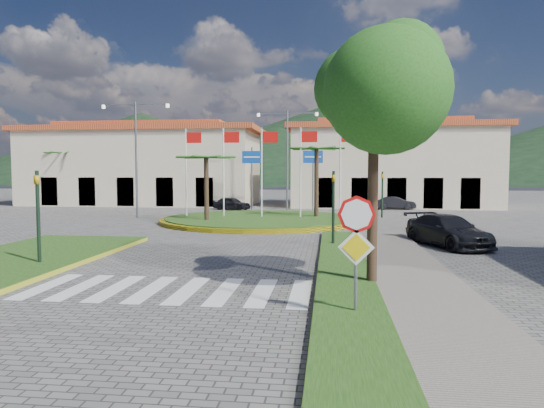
# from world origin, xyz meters

# --- Properties ---
(ground) EXTENTS (160.00, 160.00, 0.00)m
(ground) POSITION_xyz_m (0.00, 0.00, 0.00)
(ground) COLOR #5A5755
(ground) RESTS_ON ground
(sidewalk_right) EXTENTS (4.00, 28.00, 0.15)m
(sidewalk_right) POSITION_xyz_m (6.00, 2.00, 0.07)
(sidewalk_right) COLOR gray
(sidewalk_right) RESTS_ON ground
(verge_right) EXTENTS (1.60, 28.00, 0.18)m
(verge_right) POSITION_xyz_m (4.80, 2.00, 0.09)
(verge_right) COLOR #1D4112
(verge_right) RESTS_ON ground
(crosswalk) EXTENTS (8.00, 3.00, 0.01)m
(crosswalk) POSITION_xyz_m (0.00, 4.00, 0.01)
(crosswalk) COLOR silver
(crosswalk) RESTS_ON ground
(roundabout_island) EXTENTS (12.70, 12.70, 6.00)m
(roundabout_island) POSITION_xyz_m (0.00, 22.00, 0.17)
(roundabout_island) COLOR yellow
(roundabout_island) RESTS_ON ground
(stop_sign) EXTENTS (0.80, 0.11, 2.65)m
(stop_sign) POSITION_xyz_m (4.90, 1.96, 1.79)
(stop_sign) COLOR slate
(stop_sign) RESTS_ON ground
(deciduous_tree) EXTENTS (3.60, 3.60, 6.80)m
(deciduous_tree) POSITION_xyz_m (5.50, 5.00, 5.18)
(deciduous_tree) COLOR black
(deciduous_tree) RESTS_ON ground
(traffic_light_left) EXTENTS (0.15, 0.18, 3.20)m
(traffic_light_left) POSITION_xyz_m (-5.20, 6.50, 1.94)
(traffic_light_left) COLOR black
(traffic_light_left) RESTS_ON ground
(traffic_light_right) EXTENTS (0.15, 0.18, 3.20)m
(traffic_light_right) POSITION_xyz_m (4.50, 12.00, 1.94)
(traffic_light_right) COLOR black
(traffic_light_right) RESTS_ON ground
(traffic_light_far) EXTENTS (0.18, 0.15, 3.20)m
(traffic_light_far) POSITION_xyz_m (8.00, 26.00, 1.94)
(traffic_light_far) COLOR black
(traffic_light_far) RESTS_ON ground
(direction_sign_west) EXTENTS (1.60, 0.14, 5.20)m
(direction_sign_west) POSITION_xyz_m (-2.00, 30.97, 3.53)
(direction_sign_west) COLOR slate
(direction_sign_west) RESTS_ON ground
(direction_sign_east) EXTENTS (1.60, 0.14, 5.20)m
(direction_sign_east) POSITION_xyz_m (3.00, 30.97, 3.53)
(direction_sign_east) COLOR slate
(direction_sign_east) RESTS_ON ground
(street_lamp_centre) EXTENTS (4.80, 0.16, 8.00)m
(street_lamp_centre) POSITION_xyz_m (1.00, 30.00, 4.50)
(street_lamp_centre) COLOR slate
(street_lamp_centre) RESTS_ON ground
(street_lamp_west) EXTENTS (4.80, 0.16, 8.00)m
(street_lamp_west) POSITION_xyz_m (-9.00, 24.00, 4.50)
(street_lamp_west) COLOR slate
(street_lamp_west) RESTS_ON ground
(building_left) EXTENTS (23.32, 9.54, 8.05)m
(building_left) POSITION_xyz_m (-14.00, 38.00, 3.90)
(building_left) COLOR beige
(building_left) RESTS_ON ground
(building_right) EXTENTS (19.08, 9.54, 8.05)m
(building_right) POSITION_xyz_m (10.00, 38.00, 3.90)
(building_right) COLOR beige
(building_right) RESTS_ON ground
(hill_far_west) EXTENTS (140.00, 140.00, 22.00)m
(hill_far_west) POSITION_xyz_m (-55.00, 140.00, 11.00)
(hill_far_west) COLOR black
(hill_far_west) RESTS_ON ground
(hill_far_mid) EXTENTS (180.00, 180.00, 30.00)m
(hill_far_mid) POSITION_xyz_m (15.00, 160.00, 15.00)
(hill_far_mid) COLOR black
(hill_far_mid) RESTS_ON ground
(hill_near_back) EXTENTS (110.00, 110.00, 16.00)m
(hill_near_back) POSITION_xyz_m (-10.00, 130.00, 8.00)
(hill_near_back) COLOR black
(hill_near_back) RESTS_ON ground
(white_van) EXTENTS (4.23, 2.74, 1.08)m
(white_van) POSITION_xyz_m (-13.69, 35.30, 0.54)
(white_van) COLOR white
(white_van) RESTS_ON ground
(car_dark_a) EXTENTS (3.49, 2.37, 1.10)m
(car_dark_a) POSITION_xyz_m (-3.82, 31.56, 0.55)
(car_dark_a) COLOR black
(car_dark_a) RESTS_ON ground
(car_dark_b) EXTENTS (3.44, 1.30, 1.12)m
(car_dark_b) POSITION_xyz_m (9.88, 33.69, 0.56)
(car_dark_b) COLOR black
(car_dark_b) RESTS_ON ground
(car_side_right) EXTENTS (3.45, 4.96, 1.33)m
(car_side_right) POSITION_xyz_m (9.36, 12.85, 0.67)
(car_side_right) COLOR black
(car_side_right) RESTS_ON ground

